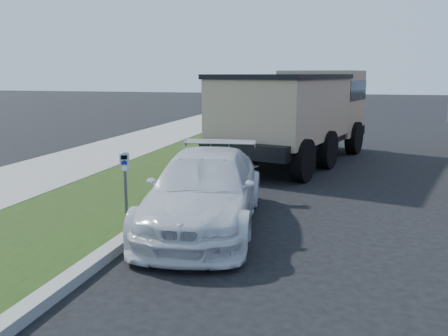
# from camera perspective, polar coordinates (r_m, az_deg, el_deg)

# --- Properties ---
(ground) EXTENTS (120.00, 120.00, 0.00)m
(ground) POSITION_cam_1_polar(r_m,az_deg,el_deg) (7.74, 8.19, -9.23)
(ground) COLOR black
(ground) RESTS_ON ground
(streetside) EXTENTS (6.12, 50.00, 0.15)m
(streetside) POSITION_cam_1_polar(r_m,az_deg,el_deg) (11.52, -19.06, -2.55)
(streetside) COLOR gray
(streetside) RESTS_ON ground
(parking_meter) EXTENTS (0.20, 0.17, 1.23)m
(parking_meter) POSITION_cam_1_polar(r_m,az_deg,el_deg) (8.59, -11.83, -0.29)
(parking_meter) COLOR #3F4247
(parking_meter) RESTS_ON ground
(white_wagon) EXTENTS (2.47, 4.76, 1.32)m
(white_wagon) POSITION_cam_1_polar(r_m,az_deg,el_deg) (8.49, -2.20, -2.62)
(white_wagon) COLOR silver
(white_wagon) RESTS_ON ground
(dump_truck) EXTENTS (4.37, 7.58, 2.80)m
(dump_truck) POSITION_cam_1_polar(r_m,az_deg,el_deg) (15.12, 8.90, 6.90)
(dump_truck) COLOR black
(dump_truck) RESTS_ON ground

